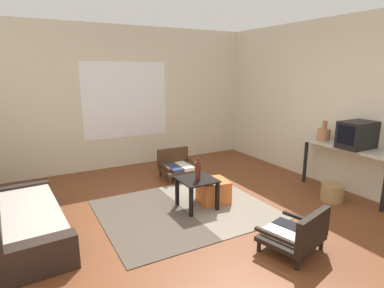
{
  "coord_description": "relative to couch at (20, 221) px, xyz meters",
  "views": [
    {
      "loc": [
        -1.84,
        -2.98,
        1.9
      ],
      "look_at": [
        0.21,
        0.73,
        0.89
      ],
      "focal_mm": 29.46,
      "sensor_mm": 36.0,
      "label": 1
    }
  ],
  "objects": [
    {
      "name": "ground_plane",
      "position": [
        1.97,
        -0.84,
        -0.21
      ],
      "size": [
        7.8,
        7.8,
        0.0
      ],
      "primitive_type": "plane",
      "color": "brown"
    },
    {
      "name": "far_wall_with_window",
      "position": [
        1.97,
        2.22,
        1.14
      ],
      "size": [
        5.6,
        0.13,
        2.7
      ],
      "color": "beige",
      "rests_on": "ground"
    },
    {
      "name": "side_wall_right",
      "position": [
        4.63,
        -0.54,
        1.14
      ],
      "size": [
        0.12,
        6.6,
        2.7
      ],
      "primitive_type": "cube",
      "color": "beige",
      "rests_on": "ground"
    },
    {
      "name": "area_rug",
      "position": [
        1.98,
        -0.26,
        -0.21
      ],
      "size": [
        2.23,
        1.86,
        0.01
      ],
      "color": "#4C4238",
      "rests_on": "ground"
    },
    {
      "name": "couch",
      "position": [
        0.0,
        0.0,
        0.0
      ],
      "size": [
        0.86,
        1.95,
        0.68
      ],
      "color": "black",
      "rests_on": "ground"
    },
    {
      "name": "coffee_table",
      "position": [
        2.16,
        -0.28,
        0.12
      ],
      "size": [
        0.49,
        0.49,
        0.43
      ],
      "color": "black",
      "rests_on": "ground"
    },
    {
      "name": "armchair_by_window",
      "position": [
        2.5,
        1.04,
        0.01
      ],
      "size": [
        0.61,
        0.55,
        0.49
      ],
      "color": "#472D19",
      "rests_on": "ground"
    },
    {
      "name": "armchair_striped_foreground",
      "position": [
        2.53,
        -1.75,
        0.01
      ],
      "size": [
        0.71,
        0.66,
        0.5
      ],
      "color": "black",
      "rests_on": "ground"
    },
    {
      "name": "ottoman_orange",
      "position": [
        2.47,
        -0.23,
        -0.04
      ],
      "size": [
        0.45,
        0.45,
        0.34
      ],
      "primitive_type": "cube",
      "rotation": [
        0.0,
        0.0,
        -0.14
      ],
      "color": "#D1662D",
      "rests_on": "ground"
    },
    {
      "name": "console_shelf",
      "position": [
        4.32,
        -0.92,
        0.48
      ],
      "size": [
        0.38,
        1.47,
        0.79
      ],
      "color": "#B2AD9E",
      "rests_on": "ground"
    },
    {
      "name": "crt_television",
      "position": [
        4.32,
        -1.12,
        0.77
      ],
      "size": [
        0.52,
        0.35,
        0.39
      ],
      "color": "black",
      "rests_on": "console_shelf"
    },
    {
      "name": "clay_vase",
      "position": [
        4.32,
        -0.56,
        0.68
      ],
      "size": [
        0.2,
        0.2,
        0.31
      ],
      "color": "#A87047",
      "rests_on": "console_shelf"
    },
    {
      "name": "glass_bottle",
      "position": [
        2.16,
        -0.32,
        0.35
      ],
      "size": [
        0.07,
        0.07,
        0.32
      ],
      "color": "#5B2319",
      "rests_on": "coffee_table"
    },
    {
      "name": "wicker_basket",
      "position": [
        4.03,
        -1.03,
        -0.09
      ],
      "size": [
        0.32,
        0.32,
        0.25
      ],
      "primitive_type": "cylinder",
      "color": "#9E7A4C",
      "rests_on": "ground"
    }
  ]
}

